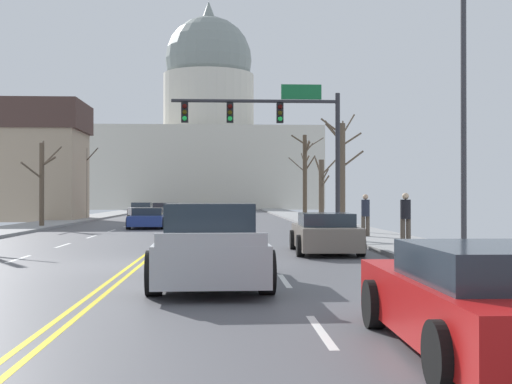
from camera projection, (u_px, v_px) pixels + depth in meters
name	position (u px, v px, depth m)	size (l,w,h in m)	color
ground	(135.00, 264.00, 17.00)	(20.00, 180.00, 0.20)	#515156
signal_gantry	(278.00, 125.00, 31.34)	(7.91, 0.41, 6.88)	#28282D
street_lamp_right	(453.00, 61.00, 16.62)	(2.21, 0.24, 8.51)	#333338
capitol_building	(209.00, 138.00, 98.72)	(31.75, 18.89, 30.68)	beige
sedan_near_00	(212.00, 225.00, 27.96)	(2.09, 4.65, 1.22)	silver
sedan_near_01	(325.00, 234.00, 20.77)	(2.08, 4.46, 1.24)	#6B6056
pickup_truck_near_02	(210.00, 247.00, 13.60)	(2.40, 5.40, 1.60)	#ADB2B7
sedan_near_03	(483.00, 301.00, 7.42)	(2.05, 4.68, 1.23)	#B71414
sedan_oncoming_00	(148.00, 218.00, 37.14)	(2.11, 4.51, 1.12)	navy
sedan_oncoming_01	(165.00, 212.00, 48.71)	(2.18, 4.25, 1.29)	#B71414
sedan_oncoming_02	(141.00, 210.00, 59.53)	(2.22, 4.68, 1.22)	silver
bare_tree_00	(305.00, 176.00, 52.94)	(1.92, 1.65, 6.31)	brown
bare_tree_02	(305.00, 174.00, 47.68)	(1.95, 1.82, 6.04)	#4C3D2D
bare_tree_03	(42.00, 181.00, 36.93)	(1.75, 2.50, 4.78)	brown
bare_tree_04	(342.00, 170.00, 37.80)	(2.33, 1.42, 6.41)	brown
bare_tree_05	(85.00, 181.00, 50.71)	(1.90, 0.78, 5.35)	#423328
bare_tree_06	(322.00, 188.00, 43.73)	(1.51, 2.17, 4.20)	brown
pedestrian_00	(365.00, 213.00, 27.07)	(0.35, 0.34, 1.70)	#4C4238
pedestrian_01	(406.00, 216.00, 21.93)	(0.35, 0.34, 1.73)	#4C4238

